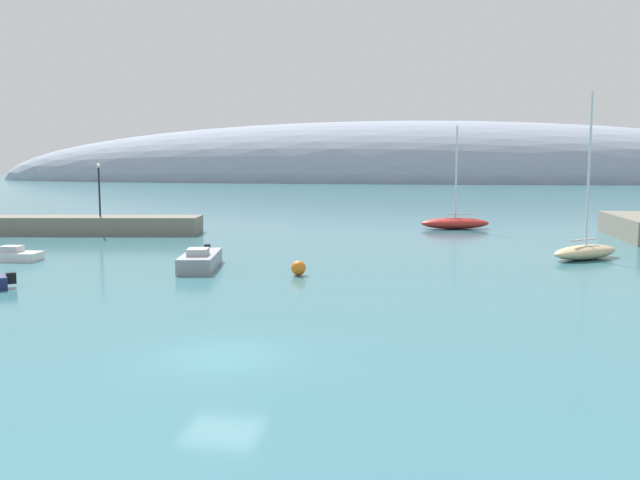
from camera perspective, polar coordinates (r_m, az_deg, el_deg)
water at (r=21.92m, az=-8.33°, el=-9.84°), size 600.00×600.00×0.00m
breakwater_rocks at (r=62.29m, az=-19.74°, el=1.21°), size 21.30×6.91×1.52m
distant_ridge at (r=228.16m, az=6.40°, el=4.99°), size 286.77×63.30×40.07m
sailboat_sand_near_shore at (r=46.34m, az=21.63°, el=-0.81°), size 5.46×5.07×10.61m
sailboat_red_mid_mooring at (r=64.12m, az=11.42°, el=1.48°), size 6.77×3.60×9.57m
motorboat_white_alongside_breakwater at (r=47.10m, az=-25.48°, el=-1.20°), size 5.55×1.93×0.95m
motorboat_grey_outer at (r=40.07m, az=-10.15°, el=-1.69°), size 2.92×6.06×1.27m
mooring_buoy_orange at (r=36.94m, az=-1.84°, el=-2.39°), size 0.82×0.82×0.82m
harbor_lamp_post at (r=61.15m, az=-18.28°, el=4.53°), size 0.36×0.36×4.60m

